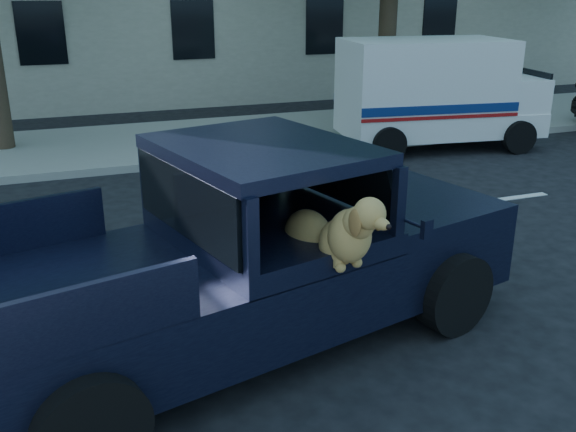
{
  "coord_description": "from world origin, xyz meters",
  "views": [
    {
      "loc": [
        -2.98,
        -4.88,
        3.37
      ],
      "look_at": [
        -1.08,
        0.22,
        1.41
      ],
      "focal_mm": 40.0,
      "sensor_mm": 36.0,
      "label": 1
    }
  ],
  "objects": [
    {
      "name": "mail_truck",
      "position": [
        4.85,
        7.04,
        1.01
      ],
      "size": [
        4.44,
        2.63,
        2.31
      ],
      "rotation": [
        0.0,
        0.0,
        -0.14
      ],
      "color": "silver",
      "rests_on": "ground"
    },
    {
      "name": "ground",
      "position": [
        0.0,
        0.0,
        0.0
      ],
      "size": [
        120.0,
        120.0,
        0.0
      ],
      "primitive_type": "plane",
      "color": "black",
      "rests_on": "ground"
    },
    {
      "name": "lane_stripes",
      "position": [
        2.0,
        3.4,
        0.01
      ],
      "size": [
        21.6,
        0.14,
        0.01
      ],
      "primitive_type": null,
      "color": "silver",
      "rests_on": "ground"
    },
    {
      "name": "pickup_truck",
      "position": [
        -1.51,
        0.58,
        0.67
      ],
      "size": [
        5.91,
        3.5,
        1.99
      ],
      "rotation": [
        0.0,
        0.0,
        0.24
      ],
      "color": "black",
      "rests_on": "ground"
    },
    {
      "name": "far_sidewalk",
      "position": [
        0.0,
        9.2,
        0.07
      ],
      "size": [
        60.0,
        4.0,
        0.15
      ],
      "primitive_type": "cube",
      "color": "gray",
      "rests_on": "ground"
    }
  ]
}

